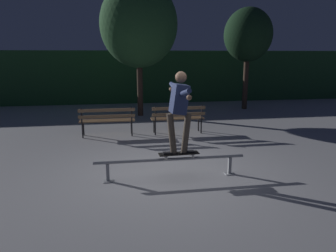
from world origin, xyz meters
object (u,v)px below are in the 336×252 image
skateboarder (179,106)px  tree_far_right (248,35)px  grind_rail (171,162)px  skateboard (179,154)px  tree_behind_benches (139,25)px  park_bench_leftmost (107,118)px  park_bench_left_center (178,116)px

skateboarder → tree_far_right: 8.85m
grind_rail → skateboard: 0.23m
tree_behind_benches → grind_rail: bearing=-89.3°
skateboard → skateboarder: size_ratio=0.51×
skateboard → tree_far_right: tree_far_right is taller
grind_rail → park_bench_leftmost: size_ratio=1.83×
skateboarder → tree_behind_benches: size_ratio=0.31×
skateboard → skateboarder: 0.94m
tree_far_right → skateboard: bearing=-120.8°
skateboarder → park_bench_left_center: skateboarder is taller
grind_rail → park_bench_leftmost: (-1.28, 3.45, 0.22)m
skateboard → tree_far_right: 9.09m
grind_rail → tree_far_right: bearing=58.3°
skateboarder → park_bench_left_center: bearing=79.2°
grind_rail → tree_far_right: size_ratio=0.68×
skateboard → skateboarder: skateboarder is taller
tree_behind_benches → tree_far_right: size_ratio=1.17×
grind_rail → skateboard: size_ratio=3.71×
skateboard → tree_behind_benches: size_ratio=0.16×
park_bench_leftmost → tree_far_right: (5.89, 4.01, 2.62)m
skateboard → park_bench_leftmost: park_bench_leftmost is taller
grind_rail → tree_behind_benches: tree_behind_benches is taller
park_bench_leftmost → park_bench_left_center: (2.10, 0.00, 0.00)m
skateboarder → grind_rail: bearing=-179.9°
park_bench_left_center → tree_behind_benches: 4.37m
tree_far_right → tree_behind_benches: bearing=-169.6°
grind_rail → skateboarder: skateboarder is taller
tree_behind_benches → tree_far_right: bearing=10.4°
park_bench_left_center → tree_far_right: size_ratio=0.37×
park_bench_leftmost → tree_behind_benches: size_ratio=0.32×
skateboard → park_bench_left_center: 3.51m
skateboarder → tree_behind_benches: bearing=92.1°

